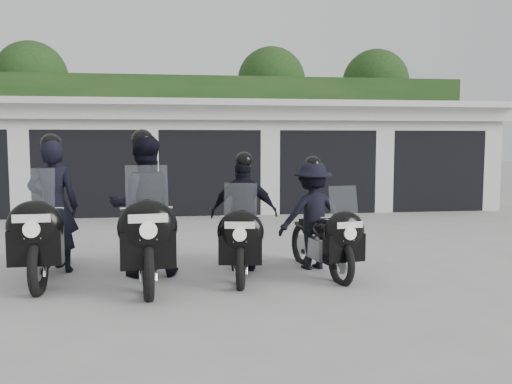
{
  "coord_description": "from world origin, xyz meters",
  "views": [
    {
      "loc": [
        -0.73,
        -8.44,
        1.92
      ],
      "look_at": [
        0.52,
        0.68,
        1.05
      ],
      "focal_mm": 38.0,
      "sensor_mm": 36.0,
      "label": 1
    }
  ],
  "objects": [
    {
      "name": "garage_block",
      "position": [
        -0.0,
        8.06,
        1.42
      ],
      "size": [
        16.4,
        6.8,
        2.96
      ],
      "color": "silver",
      "rests_on": "ground"
    },
    {
      "name": "police_bike_a",
      "position": [
        -2.58,
        -0.63,
        0.83
      ],
      "size": [
        0.77,
        2.4,
        2.08
      ],
      "rotation": [
        0.0,
        0.0,
        0.04
      ],
      "color": "black",
      "rests_on": "ground"
    },
    {
      "name": "background_vegetation",
      "position": [
        0.37,
        12.92,
        2.77
      ],
      "size": [
        20.0,
        3.9,
        5.8
      ],
      "color": "#153613",
      "rests_on": "ground"
    },
    {
      "name": "police_bike_b",
      "position": [
        -1.25,
        -0.88,
        0.9
      ],
      "size": [
        1.04,
        2.47,
        2.15
      ],
      "rotation": [
        0.0,
        0.0,
        0.1
      ],
      "color": "black",
      "rests_on": "ground"
    },
    {
      "name": "police_bike_c",
      "position": [
        0.15,
        -0.72,
        0.77
      ],
      "size": [
        1.07,
        2.08,
        1.82
      ],
      "rotation": [
        0.0,
        0.0,
        -0.16
      ],
      "color": "black",
      "rests_on": "ground"
    },
    {
      "name": "ground",
      "position": [
        0.0,
        0.0,
        0.0
      ],
      "size": [
        80.0,
        80.0,
        0.0
      ],
      "primitive_type": "plane",
      "color": "#9B9B96",
      "rests_on": "ground"
    },
    {
      "name": "police_bike_d",
      "position": [
        1.24,
        -0.72,
        0.74
      ],
      "size": [
        1.13,
        1.99,
        1.75
      ],
      "rotation": [
        0.0,
        0.0,
        0.19
      ],
      "color": "black",
      "rests_on": "ground"
    }
  ]
}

